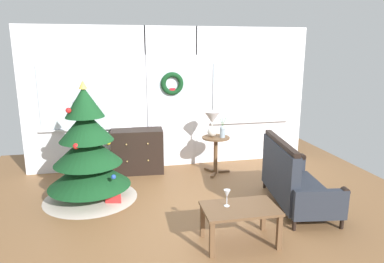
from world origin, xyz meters
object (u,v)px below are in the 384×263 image
dresser_cabinet (137,151)px  christmas_tree (88,156)px  settee_sofa (292,181)px  wine_glass (227,194)px  table_lamp (212,121)px  gift_box (113,196)px  flower_vase (223,131)px  side_table (216,148)px  coffee_table (240,213)px

dresser_cabinet → christmas_tree: bearing=-127.5°
settee_sofa → wine_glass: 1.38m
table_lamp → wine_glass: bearing=-101.2°
christmas_tree → gift_box: size_ratio=8.01×
flower_vase → gift_box: flower_vase is taller
wine_glass → table_lamp: bearing=78.8°
flower_vase → side_table: bearing=149.0°
dresser_cabinet → gift_box: dresser_cabinet is taller
side_table → wine_glass: side_table is taller
settee_sofa → coffee_table: settee_sofa is taller
christmas_tree → side_table: bearing=16.9°
settee_sofa → gift_box: size_ratio=7.10×
settee_sofa → gift_box: bearing=165.4°
side_table → settee_sofa: bearing=-65.9°
coffee_table → wine_glass: wine_glass is taller
wine_glass → gift_box: (-1.27, 1.33, -0.47)m
gift_box → coffee_table: bearing=-44.6°
christmas_tree → gift_box: bearing=-35.1°
coffee_table → side_table: bearing=80.8°
settee_sofa → coffee_table: bearing=-144.0°
dresser_cabinet → side_table: dresser_cabinet is taller
side_table → christmas_tree: bearing=-163.1°
table_lamp → flower_vase: table_lamp is taller
wine_glass → gift_box: 1.89m
dresser_cabinet → coffee_table: size_ratio=1.09×
settee_sofa → side_table: settee_sofa is taller
dresser_cabinet → wine_glass: size_ratio=4.72×
side_table → coffee_table: size_ratio=0.79×
dresser_cabinet → gift_box: bearing=-109.4°
table_lamp → dresser_cabinet: bearing=166.4°
table_lamp → gift_box: 2.11m
dresser_cabinet → flower_vase: size_ratio=2.63×
wine_glass → christmas_tree: bearing=135.7°
table_lamp → coffee_table: (-0.30, -2.30, -0.58)m
settee_sofa → wine_glass: bearing=-149.5°
side_table → gift_box: bearing=-153.9°
flower_vase → christmas_tree: bearing=-165.3°
christmas_tree → flower_vase: 2.28m
coffee_table → gift_box: (-1.41, 1.39, -0.26)m
gift_box → dresser_cabinet: bearing=70.6°
wine_glass → flower_vase: bearing=74.3°
settee_sofa → wine_glass: (-1.17, -0.69, 0.20)m
flower_vase → gift_box: size_ratio=1.61×
christmas_tree → settee_sofa: (2.77, -0.87, -0.28)m
side_table → wine_glass: size_ratio=3.41×
side_table → gift_box: (-1.77, -0.87, -0.37)m
settee_sofa → coffee_table: 1.28m
christmas_tree → settee_sofa: size_ratio=1.13×
christmas_tree → flower_vase: (2.20, 0.58, 0.13)m
flower_vase → coffee_table: 2.28m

